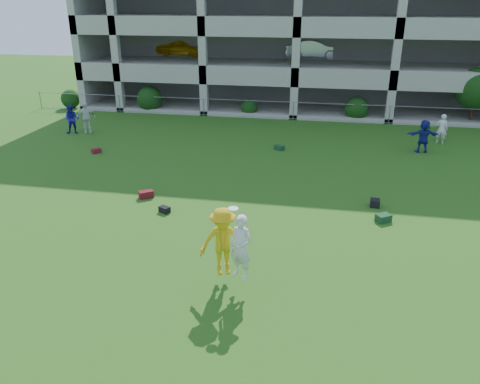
% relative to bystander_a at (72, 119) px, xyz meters
% --- Properties ---
extents(ground, '(100.00, 100.00, 0.00)m').
position_rel_bystander_a_xyz_m(ground, '(12.35, -13.28, -0.84)').
color(ground, '#235114').
rests_on(ground, ground).
extents(bystander_a, '(0.97, 0.85, 1.69)m').
position_rel_bystander_a_xyz_m(bystander_a, '(0.00, 0.00, 0.00)').
color(bystander_a, navy).
rests_on(bystander_a, ground).
extents(bystander_b, '(1.15, 0.87, 1.81)m').
position_rel_bystander_a_xyz_m(bystander_b, '(0.70, 0.35, 0.06)').
color(bystander_b, silver).
rests_on(bystander_b, ground).
extents(bystander_d, '(1.62, 0.69, 1.69)m').
position_rel_bystander_a_xyz_m(bystander_d, '(19.41, 0.05, 0.00)').
color(bystander_d, navy).
rests_on(bystander_d, ground).
extents(bystander_e, '(0.68, 0.54, 1.63)m').
position_rel_bystander_a_xyz_m(bystander_e, '(20.66, 1.88, -0.03)').
color(bystander_e, silver).
rests_on(bystander_e, ground).
extents(bag_red_a, '(0.62, 0.57, 0.28)m').
position_rel_bystander_a_xyz_m(bag_red_a, '(7.67, -8.23, -0.70)').
color(bag_red_a, '#560E1A').
rests_on(bag_red_a, ground).
extents(bag_black_b, '(0.47, 0.40, 0.22)m').
position_rel_bystander_a_xyz_m(bag_black_b, '(8.84, -9.41, -0.73)').
color(bag_black_b, black).
rests_on(bag_black_b, ground).
extents(bag_green_c, '(0.61, 0.57, 0.26)m').
position_rel_bystander_a_xyz_m(bag_green_c, '(16.73, -8.69, -0.71)').
color(bag_green_c, '#143819').
rests_on(bag_green_c, ground).
extents(crate_d, '(0.37, 0.37, 0.30)m').
position_rel_bystander_a_xyz_m(crate_d, '(16.53, -7.45, -0.69)').
color(crate_d, black).
rests_on(crate_d, ground).
extents(bag_red_f, '(0.50, 0.53, 0.24)m').
position_rel_bystander_a_xyz_m(bag_red_f, '(3.03, -3.22, -0.72)').
color(bag_red_f, '#59160F').
rests_on(bag_red_f, ground).
extents(bag_green_g, '(0.58, 0.53, 0.25)m').
position_rel_bystander_a_xyz_m(bag_green_g, '(12.18, -0.95, -0.72)').
color(bag_green_g, '#143821').
rests_on(bag_green_g, ground).
extents(frisbee_contest, '(1.67, 1.21, 2.05)m').
position_rel_bystander_a_xyz_m(frisbee_contest, '(12.10, -13.54, 0.43)').
color(frisbee_contest, gold).
rests_on(frisbee_contest, ground).
extents(parking_garage, '(30.00, 14.00, 12.00)m').
position_rel_bystander_a_xyz_m(parking_garage, '(12.33, 14.42, 5.17)').
color(parking_garage, '#9E998C').
rests_on(parking_garage, ground).
extents(fence, '(36.06, 0.06, 1.20)m').
position_rel_bystander_a_xyz_m(fence, '(12.35, 5.72, -0.23)').
color(fence, gray).
rests_on(fence, ground).
extents(shrub_row, '(34.38, 2.52, 3.50)m').
position_rel_bystander_a_xyz_m(shrub_row, '(16.94, 6.42, 0.66)').
color(shrub_row, '#163D11').
rests_on(shrub_row, ground).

